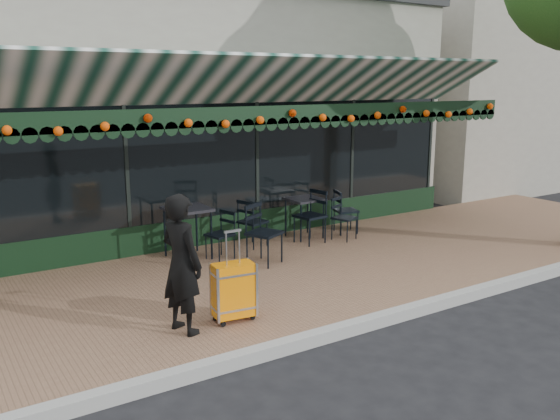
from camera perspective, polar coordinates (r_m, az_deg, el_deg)
ground at (r=7.18m, az=4.41°, el=-12.12°), size 80.00×80.00×0.00m
sidewalk at (r=8.72m, az=-3.56°, el=-7.08°), size 18.00×4.00×0.15m
curb at (r=7.09m, az=4.82°, el=-11.78°), size 18.00×0.16×0.15m
restaurant_building at (r=13.64m, az=-15.84°, el=8.95°), size 12.00×9.60×4.50m
neighbor_building_right at (r=21.50m, az=19.84°, el=10.11°), size 12.00×8.00×4.80m
woman at (r=6.77m, az=-9.45°, el=-5.14°), size 0.54×0.67×1.61m
suitcase at (r=7.13m, az=-4.49°, el=-7.78°), size 0.51×0.32×1.11m
cafe_table_a at (r=10.77m, az=2.37°, el=0.77°), size 0.60×0.60×0.73m
cafe_table_b at (r=9.60m, az=-8.92°, el=-0.26°), size 0.68×0.68×0.83m
chair_a_left at (r=10.46m, az=2.89°, el=-0.63°), size 0.54×0.54×0.95m
chair_a_right at (r=11.23m, az=6.37°, el=-0.10°), size 0.52×0.52×0.83m
chair_a_front at (r=10.74m, az=6.21°, el=-0.81°), size 0.50×0.50×0.78m
chair_b_left at (r=9.55m, az=-5.80°, el=-2.43°), size 0.48×0.48×0.79m
chair_b_right at (r=10.24m, az=-2.64°, el=-1.20°), size 0.53×0.53×0.85m
chair_b_front at (r=9.25m, az=-1.51°, el=-2.31°), size 0.64×0.64×0.96m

